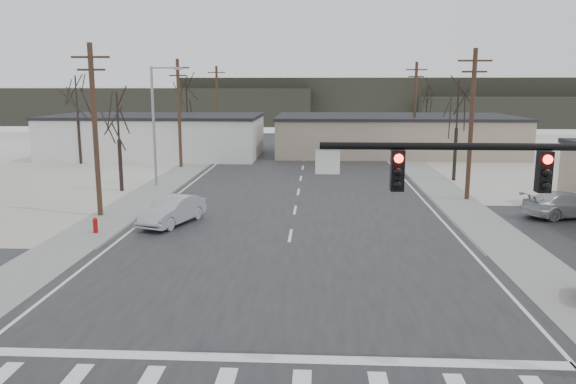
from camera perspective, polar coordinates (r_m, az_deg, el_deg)
name	(u,v)px	position (r m, az deg, el deg)	size (l,w,h in m)	color
ground	(280,293)	(21.31, -0.82, -10.23)	(140.00, 140.00, 0.00)	white
main_road	(296,207)	(35.69, 0.78, -1.52)	(18.00, 110.00, 0.05)	black
cross_road	(280,293)	(21.30, -0.82, -10.17)	(90.00, 10.00, 0.04)	black
sidewalk_left	(154,191)	(42.29, -13.45, 0.14)	(3.00, 90.00, 0.06)	gray
sidewalk_right	(447,193)	(41.61, 15.81, -0.15)	(3.00, 90.00, 0.06)	gray
fire_hydrant	(95,225)	(30.99, -18.99, -3.21)	(0.24, 0.24, 0.87)	#A50C0C
building_left_far	(157,136)	(62.54, -13.17, 5.59)	(22.30, 12.30, 4.50)	silver
building_right_far	(394,135)	(64.66, 10.75, 5.76)	(26.30, 14.30, 4.30)	tan
upole_left_b	(95,128)	(34.42, -19.02, 6.19)	(2.20, 0.30, 10.00)	#482F21
upole_left_c	(179,112)	(53.47, -11.00, 8.03)	(2.20, 0.30, 10.00)	#482F21
upole_left_d	(217,104)	(73.02, -7.21, 8.84)	(2.20, 0.30, 10.00)	#482F21
upole_right_a	(471,122)	(39.26, 18.13, 6.75)	(2.20, 0.30, 10.00)	#482F21
upole_right_b	(415,109)	(60.75, 12.77, 8.27)	(2.20, 0.30, 10.00)	#482F21
streetlight_main	(156,120)	(43.65, -13.26, 7.17)	(2.40, 0.25, 9.00)	gray
tree_left_near	(118,119)	(42.42, -16.90, 7.09)	(3.30, 3.30, 7.35)	black
tree_right_mid	(458,107)	(47.21, 16.86, 8.28)	(3.74, 3.74, 8.33)	black
tree_left_far	(187,97)	(67.62, -10.25, 9.50)	(3.96, 3.96, 8.82)	black
tree_right_far	(427,102)	(73.16, 13.94, 8.89)	(3.52, 3.52, 7.84)	black
tree_left_mid	(77,99)	(58.70, -20.68, 8.80)	(3.96, 3.96, 8.82)	black
hill_left	(136,106)	(117.67, -15.15, 8.43)	(70.00, 18.00, 7.00)	#333026
hill_center	(385,101)	(116.69, 9.86, 9.12)	(80.00, 18.00, 9.00)	#333026
hill_right	(575,111)	(120.24, 27.12, 7.32)	(60.00, 18.00, 5.50)	#333026
sedan_crossing	(172,210)	(31.74, -11.67, -1.83)	(1.64, 4.71, 1.55)	#A4A9AE
car_far_a	(330,146)	(62.87, 4.32, 4.63)	(2.41, 5.92, 1.72)	black
car_far_b	(295,141)	(69.60, 0.74, 5.19)	(1.83, 4.55, 1.55)	black
car_parked_silver	(566,205)	(36.57, 26.39, -1.15)	(2.09, 5.14, 1.49)	#AEB5B9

